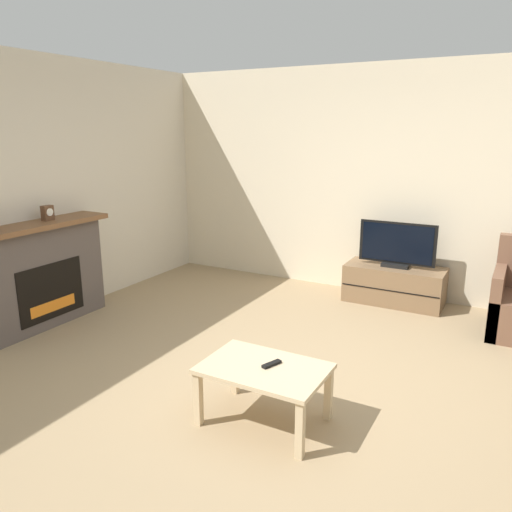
% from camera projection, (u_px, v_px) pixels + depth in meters
% --- Properties ---
extents(ground_plane, '(24.00, 24.00, 0.00)m').
position_uv_depth(ground_plane, '(276.00, 394.00, 3.81)').
color(ground_plane, '#9E8460').
extents(wall_back, '(12.00, 0.06, 2.70)m').
position_uv_depth(wall_back, '(384.00, 182.00, 5.88)').
color(wall_back, beige).
rests_on(wall_back, ground).
extents(wall_left, '(0.06, 12.00, 2.70)m').
position_uv_depth(wall_left, '(10.00, 194.00, 4.82)').
color(wall_left, beige).
rests_on(wall_left, ground).
extents(fireplace, '(0.41, 1.50, 1.07)m').
position_uv_depth(fireplace, '(40.00, 274.00, 5.02)').
color(fireplace, '#564C47').
rests_on(fireplace, ground).
extents(mantel_clock, '(0.08, 0.11, 0.15)m').
position_uv_depth(mantel_clock, '(47.00, 213.00, 4.99)').
color(mantel_clock, brown).
rests_on(mantel_clock, fireplace).
extents(tv_stand, '(1.10, 0.50, 0.43)m').
position_uv_depth(tv_stand, '(394.00, 285.00, 5.76)').
color(tv_stand, brown).
rests_on(tv_stand, ground).
extents(tv, '(0.86, 0.18, 0.52)m').
position_uv_depth(tv, '(397.00, 246.00, 5.65)').
color(tv, black).
rests_on(tv, tv_stand).
extents(coffee_table, '(0.83, 0.56, 0.42)m').
position_uv_depth(coffee_table, '(264.00, 375.00, 3.37)').
color(coffee_table, '#CCB289').
rests_on(coffee_table, ground).
extents(remote, '(0.09, 0.15, 0.02)m').
position_uv_depth(remote, '(272.00, 364.00, 3.37)').
color(remote, black).
rests_on(remote, coffee_table).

